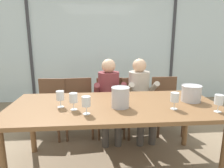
{
  "coord_description": "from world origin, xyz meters",
  "views": [
    {
      "loc": [
        -0.21,
        -2.04,
        1.47
      ],
      "look_at": [
        0.0,
        0.35,
        0.93
      ],
      "focal_mm": 31.35,
      "sensor_mm": 36.0,
      "label": 1
    }
  ],
  "objects_px": {
    "chair_center": "(110,102)",
    "ice_bucket_primary": "(191,93)",
    "chair_right_of_center": "(136,101)",
    "wine_glass_center_pour": "(86,102)",
    "chair_near_curtain": "(51,103)",
    "wine_glass_spare_empty": "(73,99)",
    "wine_glass_by_right_taster": "(60,96)",
    "person_maroon_top": "(109,93)",
    "wine_glass_by_left_taster": "(175,98)",
    "wine_glass_near_bucket": "(219,100)",
    "person_beige_jumper": "(140,93)",
    "ice_bucket_secondary": "(120,97)",
    "chair_left_of_center": "(79,102)",
    "dining_table": "(115,110)",
    "chair_near_window_right": "(165,100)"
  },
  "relations": [
    {
      "from": "wine_glass_near_bucket",
      "to": "wine_glass_by_right_taster",
      "type": "relative_size",
      "value": 1.0
    },
    {
      "from": "person_beige_jumper",
      "to": "ice_bucket_secondary",
      "type": "relative_size",
      "value": 5.5
    },
    {
      "from": "person_beige_jumper",
      "to": "wine_glass_near_bucket",
      "type": "bearing_deg",
      "value": -70.75
    },
    {
      "from": "ice_bucket_primary",
      "to": "wine_glass_center_pour",
      "type": "xyz_separation_m",
      "value": [
        -1.18,
        -0.3,
        0.02
      ]
    },
    {
      "from": "person_beige_jumper",
      "to": "wine_glass_spare_empty",
      "type": "xyz_separation_m",
      "value": [
        -0.9,
        -0.93,
        0.21
      ]
    },
    {
      "from": "ice_bucket_secondary",
      "to": "chair_center",
      "type": "bearing_deg",
      "value": 91.63
    },
    {
      "from": "wine_glass_by_left_taster",
      "to": "ice_bucket_secondary",
      "type": "bearing_deg",
      "value": 169.45
    },
    {
      "from": "person_maroon_top",
      "to": "person_beige_jumper",
      "type": "relative_size",
      "value": 1.0
    },
    {
      "from": "chair_center",
      "to": "wine_glass_near_bucket",
      "type": "xyz_separation_m",
      "value": [
        0.97,
        -1.25,
        0.39
      ]
    },
    {
      "from": "person_maroon_top",
      "to": "wine_glass_by_right_taster",
      "type": "distance_m",
      "value": 1.03
    },
    {
      "from": "chair_center",
      "to": "ice_bucket_primary",
      "type": "distance_m",
      "value": 1.3
    },
    {
      "from": "person_beige_jumper",
      "to": "wine_glass_center_pour",
      "type": "bearing_deg",
      "value": -131.77
    },
    {
      "from": "dining_table",
      "to": "wine_glass_near_bucket",
      "type": "xyz_separation_m",
      "value": [
        0.99,
        -0.32,
        0.19
      ]
    },
    {
      "from": "wine_glass_near_bucket",
      "to": "wine_glass_center_pour",
      "type": "height_order",
      "value": "same"
    },
    {
      "from": "person_beige_jumper",
      "to": "ice_bucket_primary",
      "type": "bearing_deg",
      "value": -66.79
    },
    {
      "from": "chair_right_of_center",
      "to": "wine_glass_center_pour",
      "type": "xyz_separation_m",
      "value": [
        -0.73,
        -1.17,
        0.39
      ]
    },
    {
      "from": "dining_table",
      "to": "chair_right_of_center",
      "type": "bearing_deg",
      "value": 64.53
    },
    {
      "from": "person_beige_jumper",
      "to": "wine_glass_near_bucket",
      "type": "height_order",
      "value": "person_beige_jumper"
    },
    {
      "from": "chair_near_curtain",
      "to": "wine_glass_center_pour",
      "type": "xyz_separation_m",
      "value": [
        0.61,
        -1.21,
        0.39
      ]
    },
    {
      "from": "dining_table",
      "to": "ice_bucket_secondary",
      "type": "xyz_separation_m",
      "value": [
        0.05,
        -0.1,
        0.18
      ]
    },
    {
      "from": "ice_bucket_secondary",
      "to": "wine_glass_by_right_taster",
      "type": "height_order",
      "value": "ice_bucket_secondary"
    },
    {
      "from": "chair_near_curtain",
      "to": "chair_right_of_center",
      "type": "relative_size",
      "value": 1.0
    },
    {
      "from": "wine_glass_by_left_taster",
      "to": "wine_glass_center_pour",
      "type": "height_order",
      "value": "same"
    },
    {
      "from": "chair_right_of_center",
      "to": "person_beige_jumper",
      "type": "xyz_separation_m",
      "value": [
        0.04,
        -0.12,
        0.17
      ]
    },
    {
      "from": "ice_bucket_secondary",
      "to": "wine_glass_spare_empty",
      "type": "bearing_deg",
      "value": -175.98
    },
    {
      "from": "person_maroon_top",
      "to": "ice_bucket_secondary",
      "type": "distance_m",
      "value": 0.92
    },
    {
      "from": "chair_near_curtain",
      "to": "wine_glass_spare_empty",
      "type": "distance_m",
      "value": 1.24
    },
    {
      "from": "chair_near_curtain",
      "to": "wine_glass_by_right_taster",
      "type": "xyz_separation_m",
      "value": [
        0.33,
        -0.98,
        0.39
      ]
    },
    {
      "from": "wine_glass_by_left_taster",
      "to": "ice_bucket_primary",
      "type": "bearing_deg",
      "value": 38.85
    },
    {
      "from": "ice_bucket_primary",
      "to": "chair_near_curtain",
      "type": "bearing_deg",
      "value": 153.24
    },
    {
      "from": "dining_table",
      "to": "ice_bucket_secondary",
      "type": "relative_size",
      "value": 10.53
    },
    {
      "from": "ice_bucket_secondary",
      "to": "wine_glass_near_bucket",
      "type": "relative_size",
      "value": 1.25
    },
    {
      "from": "wine_glass_by_left_taster",
      "to": "wine_glass_spare_empty",
      "type": "bearing_deg",
      "value": 176.24
    },
    {
      "from": "person_beige_jumper",
      "to": "ice_bucket_secondary",
      "type": "bearing_deg",
      "value": -120.99
    },
    {
      "from": "wine_glass_by_left_taster",
      "to": "person_maroon_top",
      "type": "bearing_deg",
      "value": 120.92
    },
    {
      "from": "chair_near_curtain",
      "to": "chair_right_of_center",
      "type": "height_order",
      "value": "same"
    },
    {
      "from": "person_maroon_top",
      "to": "wine_glass_by_left_taster",
      "type": "relative_size",
      "value": 6.88
    },
    {
      "from": "wine_glass_spare_empty",
      "to": "person_beige_jumper",
      "type": "bearing_deg",
      "value": 45.78
    },
    {
      "from": "chair_near_window_right",
      "to": "chair_center",
      "type": "bearing_deg",
      "value": -179.43
    },
    {
      "from": "chair_left_of_center",
      "to": "wine_glass_center_pour",
      "type": "distance_m",
      "value": 1.29
    },
    {
      "from": "person_maroon_top",
      "to": "wine_glass_by_left_taster",
      "type": "bearing_deg",
      "value": -60.84
    },
    {
      "from": "chair_center",
      "to": "wine_glass_by_right_taster",
      "type": "distance_m",
      "value": 1.2
    },
    {
      "from": "dining_table",
      "to": "wine_glass_by_right_taster",
      "type": "relative_size",
      "value": 13.17
    },
    {
      "from": "ice_bucket_primary",
      "to": "wine_glass_spare_empty",
      "type": "height_order",
      "value": "ice_bucket_primary"
    },
    {
      "from": "chair_right_of_center",
      "to": "wine_glass_center_pour",
      "type": "bearing_deg",
      "value": -128.19
    },
    {
      "from": "ice_bucket_primary",
      "to": "chair_left_of_center",
      "type": "bearing_deg",
      "value": 146.04
    },
    {
      "from": "ice_bucket_secondary",
      "to": "wine_glass_by_left_taster",
      "type": "height_order",
      "value": "ice_bucket_secondary"
    },
    {
      "from": "wine_glass_center_pour",
      "to": "wine_glass_spare_empty",
      "type": "bearing_deg",
      "value": 135.76
    },
    {
      "from": "chair_near_window_right",
      "to": "wine_glass_by_right_taster",
      "type": "bearing_deg",
      "value": -146.93
    },
    {
      "from": "wine_glass_spare_empty",
      "to": "wine_glass_by_right_taster",
      "type": "bearing_deg",
      "value": 147.19
    }
  ]
}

